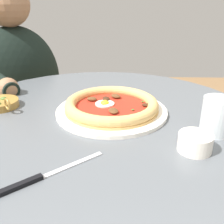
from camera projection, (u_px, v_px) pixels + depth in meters
dining_table at (101, 170)px, 0.77m from camera, size 0.89×0.89×0.75m
pizza_on_plate at (112, 107)px, 0.71m from camera, size 0.30×0.30×0.04m
water_glass at (216, 119)px, 0.59m from camera, size 0.07×0.07×0.09m
steak_knife at (33, 180)px, 0.44m from camera, size 0.18×0.15×0.01m
ramekin_capers at (195, 142)px, 0.53m from camera, size 0.07×0.07×0.04m
olive_pan at (0, 104)px, 0.74m from camera, size 0.11×0.11×0.04m
diner_person at (24, 121)px, 1.25m from camera, size 0.44×0.58×1.11m
cafe_chair_diner at (13, 105)px, 1.34m from camera, size 0.55×0.55×0.89m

